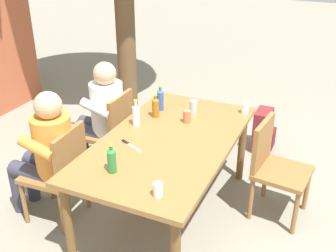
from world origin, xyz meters
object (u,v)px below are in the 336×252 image
at_px(dining_table, 168,148).
at_px(person_in_plaid_shirt, 47,150).
at_px(bottle_amber, 156,107).
at_px(backpack_by_near_side, 216,133).
at_px(cup_steel, 193,107).
at_px(chair_far_right, 111,129).
at_px(backpack_by_far_side, 263,131).
at_px(chair_far_left, 60,169).
at_px(chair_near_right, 274,164).
at_px(cup_glass, 158,190).
at_px(table_knife, 130,145).
at_px(cup_terracotta, 187,117).
at_px(bottle_green, 112,160).
at_px(bottle_clear, 136,114).
at_px(person_in_white_shirt, 101,112).
at_px(bottle_blue, 160,99).
at_px(cup_white, 245,108).

relative_size(dining_table, person_in_plaid_shirt, 1.53).
relative_size(person_in_plaid_shirt, bottle_amber, 5.25).
bearing_deg(backpack_by_near_side, cup_steel, 179.41).
height_order(chair_far_right, backpack_by_far_side, chair_far_right).
distance_m(chair_far_left, chair_near_right, 1.80).
relative_size(cup_glass, backpack_by_far_side, 0.20).
bearing_deg(bottle_amber, table_knife, -175.36).
bearing_deg(cup_terracotta, bottle_green, 169.21).
bearing_deg(table_knife, bottle_clear, 20.18).
distance_m(person_in_plaid_shirt, backpack_by_near_side, 1.99).
bearing_deg(person_in_white_shirt, dining_table, -113.99).
relative_size(chair_far_left, cup_steel, 7.25).
relative_size(bottle_blue, cup_glass, 2.58).
height_order(chair_far_left, bottle_green, bottle_green).
xyz_separation_m(person_in_plaid_shirt, backpack_by_far_side, (1.92, -1.41, -0.43)).
height_order(cup_glass, cup_terracotta, cup_terracotta).
height_order(chair_far_right, bottle_blue, bottle_blue).
bearing_deg(backpack_by_near_side, chair_far_right, 137.65).
relative_size(cup_glass, cup_white, 0.98).
relative_size(person_in_plaid_shirt, table_knife, 5.21).
xyz_separation_m(person_in_white_shirt, bottle_clear, (-0.28, -0.56, 0.20)).
bearing_deg(dining_table, person_in_white_shirt, 66.01).
relative_size(chair_far_right, bottle_blue, 3.49).
height_order(bottle_clear, cup_steel, bottle_clear).
xyz_separation_m(chair_far_left, bottle_amber, (0.74, -0.53, 0.37)).
distance_m(person_in_white_shirt, cup_terracotta, 0.95).
relative_size(chair_far_right, bottle_green, 3.83).
bearing_deg(cup_steel, bottle_amber, 128.58).
distance_m(chair_near_right, cup_steel, 0.88).
height_order(bottle_clear, backpack_by_near_side, bottle_clear).
bearing_deg(dining_table, cup_steel, 0.09).
bearing_deg(bottle_blue, person_in_plaid_shirt, 146.07).
bearing_deg(dining_table, cup_white, -30.13).
bearing_deg(cup_terracotta, cup_glass, -167.70).
xyz_separation_m(cup_terracotta, cup_steel, (0.21, 0.02, 0.00)).
distance_m(chair_far_right, cup_steel, 0.88).
distance_m(chair_near_right, cup_terracotta, 0.85).
bearing_deg(cup_terracotta, chair_far_left, 132.33).
height_order(person_in_white_shirt, person_in_plaid_shirt, same).
distance_m(chair_far_left, cup_terracotta, 1.16).
xyz_separation_m(chair_far_right, person_in_white_shirt, (-0.00, 0.11, 0.17)).
distance_m(cup_terracotta, cup_white, 0.58).
bearing_deg(chair_far_left, dining_table, -63.45).
relative_size(person_in_plaid_shirt, backpack_by_near_side, 2.79).
distance_m(chair_far_right, person_in_white_shirt, 0.20).
distance_m(dining_table, cup_steel, 0.58).
xyz_separation_m(bottle_clear, cup_white, (0.63, -0.79, -0.05)).
bearing_deg(table_knife, dining_table, -46.96).
bearing_deg(backpack_by_far_side, person_in_white_shirt, 128.12).
bearing_deg(chair_far_right, backpack_by_far_side, -49.62).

